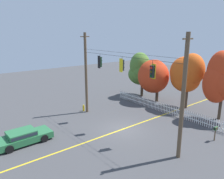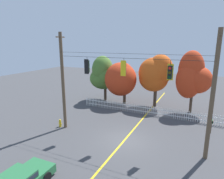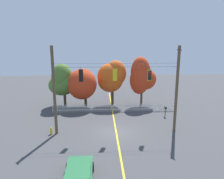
{
  "view_description": "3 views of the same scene",
  "coord_description": "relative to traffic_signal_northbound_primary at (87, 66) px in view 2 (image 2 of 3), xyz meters",
  "views": [
    {
      "loc": [
        14.56,
        -13.05,
        8.95
      ],
      "look_at": [
        -0.73,
        -0.71,
        3.92
      ],
      "focal_mm": 35.32,
      "sensor_mm": 36.0,
      "label": 1
    },
    {
      "loc": [
        5.57,
        -14.34,
        8.13
      ],
      "look_at": [
        -1.09,
        -0.19,
        4.39
      ],
      "focal_mm": 31.56,
      "sensor_mm": 36.0,
      "label": 2
    },
    {
      "loc": [
        -1.58,
        -21.21,
        9.41
      ],
      "look_at": [
        -0.47,
        -0.49,
        4.76
      ],
      "focal_mm": 34.38,
      "sensor_mm": 36.0,
      "label": 3
    }
  ],
  "objects": [
    {
      "name": "ground",
      "position": [
        3.53,
        0.01,
        -6.14
      ],
      "size": [
        80.0,
        80.0,
        0.0
      ],
      "primitive_type": "plane",
      "color": "#424244"
    },
    {
      "name": "lane_centerline_stripe",
      "position": [
        3.53,
        0.01,
        -6.13
      ],
      "size": [
        0.16,
        36.0,
        0.01
      ],
      "primitive_type": "cube",
      "color": "gold",
      "rests_on": "ground"
    },
    {
      "name": "signal_support_span",
      "position": [
        3.53,
        0.01,
        -1.54
      ],
      "size": [
        12.81,
        1.1,
        9.05
      ],
      "color": "brown",
      "rests_on": "ground"
    },
    {
      "name": "traffic_signal_northbound_primary",
      "position": [
        0.0,
        0.0,
        0.0
      ],
      "size": [
        0.43,
        0.38,
        1.45
      ],
      "color": "black"
    },
    {
      "name": "traffic_signal_northbound_secondary",
      "position": [
        3.37,
        0.0,
        0.04
      ],
      "size": [
        0.43,
        0.38,
        1.39
      ],
      "color": "black"
    },
    {
      "name": "traffic_signal_eastbound_side",
      "position": [
        6.91,
        0.02,
        -0.07
      ],
      "size": [
        0.43,
        0.38,
        1.48
      ],
      "color": "black"
    },
    {
      "name": "white_picket_fence",
      "position": [
        3.88,
        6.81,
        -5.58
      ],
      "size": [
        17.03,
        0.06,
        1.1
      ],
      "color": "white",
      "rests_on": "ground"
    },
    {
      "name": "autumn_maple_near_fence",
      "position": [
        -3.51,
        9.81,
        -2.44
      ],
      "size": [
        4.38,
        3.64,
        6.37
      ],
      "color": "#473828",
      "rests_on": "ground"
    },
    {
      "name": "autumn_maple_mid",
      "position": [
        -0.65,
        9.22,
        -2.63
      ],
      "size": [
        4.22,
        3.94,
        5.65
      ],
      "color": "#473828",
      "rests_on": "ground"
    },
    {
      "name": "autumn_oak_far_east",
      "position": [
        3.56,
        10.16,
        -1.87
      ],
      "size": [
        4.28,
        3.28,
        6.74
      ],
      "color": "#473828",
      "rests_on": "ground"
    },
    {
      "name": "autumn_maple_far_west",
      "position": [
        7.95,
        9.53,
        -1.8
      ],
      "size": [
        3.91,
        2.97,
        7.29
      ],
      "color": "#473828",
      "rests_on": "ground"
    },
    {
      "name": "fire_hydrant",
      "position": [
        -3.26,
        -0.14,
        -5.76
      ],
      "size": [
        0.38,
        0.22,
        0.77
      ],
      "color": "gold",
      "rests_on": "ground"
    },
    {
      "name": "roadside_mailbox",
      "position": [
        10.19,
        4.65,
        -5.08
      ],
      "size": [
        0.25,
        0.44,
        1.3
      ],
      "color": "brown",
      "rests_on": "ground"
    }
  ]
}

